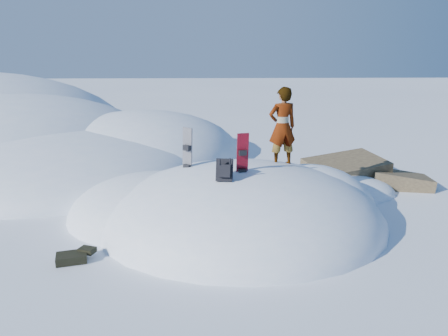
{
  "coord_description": "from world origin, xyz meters",
  "views": [
    {
      "loc": [
        -0.81,
        -10.02,
        4.13
      ],
      "look_at": [
        -0.43,
        0.3,
        1.35
      ],
      "focal_mm": 35.0,
      "sensor_mm": 36.0,
      "label": 1
    }
  ],
  "objects_px": {
    "snowboard_red": "(242,164)",
    "backpack": "(225,170)",
    "snowboard_dark": "(187,159)",
    "person": "(282,127)"
  },
  "relations": [
    {
      "from": "snowboard_dark",
      "to": "backpack",
      "type": "relative_size",
      "value": 2.75
    },
    {
      "from": "backpack",
      "to": "person",
      "type": "distance_m",
      "value": 2.29
    },
    {
      "from": "snowboard_dark",
      "to": "backpack",
      "type": "bearing_deg",
      "value": -13.89
    },
    {
      "from": "snowboard_red",
      "to": "backpack",
      "type": "bearing_deg",
      "value": -149.72
    },
    {
      "from": "backpack",
      "to": "person",
      "type": "bearing_deg",
      "value": 55.61
    },
    {
      "from": "snowboard_red",
      "to": "person",
      "type": "bearing_deg",
      "value": 31.61
    },
    {
      "from": "snowboard_red",
      "to": "person",
      "type": "relative_size",
      "value": 0.74
    },
    {
      "from": "snowboard_red",
      "to": "backpack",
      "type": "distance_m",
      "value": 0.6
    },
    {
      "from": "person",
      "to": "snowboard_dark",
      "type": "bearing_deg",
      "value": -6.79
    },
    {
      "from": "snowboard_red",
      "to": "snowboard_dark",
      "type": "xyz_separation_m",
      "value": [
        -1.29,
        0.88,
        -0.1
      ]
    }
  ]
}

